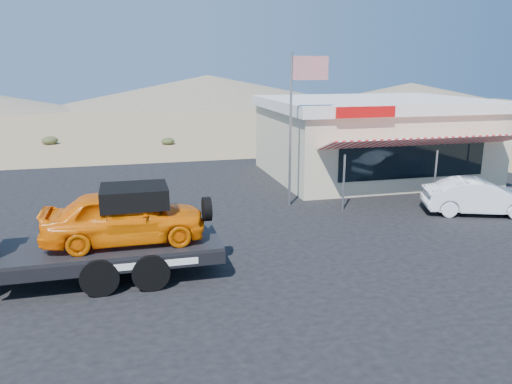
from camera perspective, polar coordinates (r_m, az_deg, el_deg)
The scene contains 7 objects.
ground at distance 15.11m, azimuth -8.00°, elevation -7.30°, with size 120.00×120.00×0.00m, color #9F815A.
asphalt_lot at distance 18.19m, azimuth -2.83°, elevation -3.37°, with size 32.00×24.00×0.02m, color black.
tow_truck at distance 13.73m, azimuth -22.65°, elevation -4.03°, with size 8.14×2.41×2.72m.
white_sedan at distance 20.70m, azimuth 24.13°, elevation -0.50°, with size 1.41×4.04×1.33m, color white.
jerky_store at distance 26.12m, azimuth 13.01°, elevation 6.15°, with size 10.40×9.97×3.90m.
flagpole at distance 19.64m, azimuth 4.65°, elevation 9.10°, with size 1.55×0.10×6.00m.
distant_hills at distance 69.72m, azimuth -21.62°, elevation 10.31°, with size 126.00×48.00×4.20m.
Camera 1 is at (-1.44, -13.99, 5.52)m, focal length 35.00 mm.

